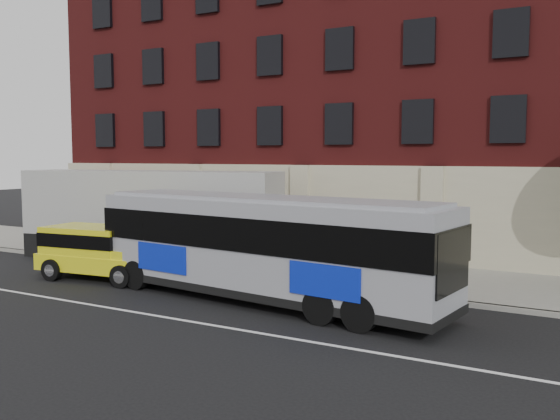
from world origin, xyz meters
The scene contains 9 objects.
ground centered at (0.00, 0.00, 0.00)m, with size 120.00×120.00×0.00m, color black.
sidewalk centered at (0.00, 9.00, 0.07)m, with size 60.00×6.00×0.15m, color #9B998D.
kerb centered at (0.00, 6.00, 0.07)m, with size 60.00×0.25×0.15m, color #9B998D.
lane_line centered at (0.00, 0.50, 0.01)m, with size 60.00×0.12×0.01m, color silver.
building centered at (-0.01, 16.92, 7.58)m, with size 30.00×12.10×15.00m.
sign_pole centered at (-8.50, 6.15, 1.45)m, with size 0.30×0.20×2.50m.
city_bus centered at (3.01, 3.44, 1.83)m, with size 12.33×3.94×3.32m.
yellow_suv centered at (-4.24, 3.52, 1.12)m, with size 5.21×2.67×1.95m.
shipping_container centered at (-5.33, 7.60, 1.93)m, with size 11.97×4.39×3.91m.
Camera 1 is at (12.66, -12.58, 4.58)m, focal length 38.97 mm.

